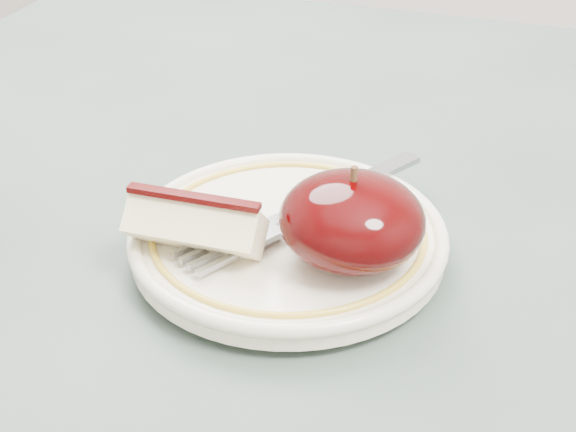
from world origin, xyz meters
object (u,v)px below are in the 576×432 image
(table, at_px, (328,340))
(apple_half, at_px, (352,220))
(plate, at_px, (288,236))
(fork, at_px, (304,208))

(table, height_order, apple_half, apple_half)
(plate, bearing_deg, table, 59.71)
(plate, relative_size, apple_half, 2.34)
(apple_half, relative_size, fork, 0.47)
(plate, xyz_separation_m, apple_half, (0.04, -0.02, 0.03))
(table, bearing_deg, plate, -120.29)
(plate, distance_m, fork, 0.02)
(plate, bearing_deg, apple_half, -20.13)
(table, relative_size, plate, 4.76)
(apple_half, bearing_deg, table, 116.99)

